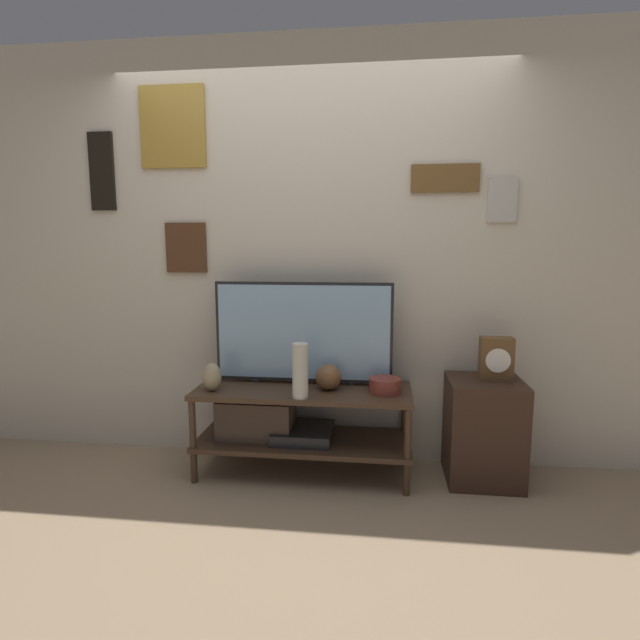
{
  "coord_description": "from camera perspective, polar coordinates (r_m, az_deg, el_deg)",
  "views": [
    {
      "loc": [
        0.46,
        -2.63,
        1.4
      ],
      "look_at": [
        0.1,
        0.29,
        0.97
      ],
      "focal_mm": 28.0,
      "sensor_mm": 36.0,
      "label": 1
    }
  ],
  "objects": [
    {
      "name": "wall_back",
      "position": [
        3.26,
        -1.32,
        7.63
      ],
      "size": [
        6.4,
        0.08,
        2.7
      ],
      "color": "beige",
      "rests_on": "ground_plane"
    },
    {
      "name": "vase_tall_ceramic",
      "position": [
        2.85,
        -2.28,
        -5.84
      ],
      "size": [
        0.09,
        0.09,
        0.32
      ],
      "color": "beige",
      "rests_on": "media_console"
    },
    {
      "name": "media_console",
      "position": [
        3.16,
        -3.94,
        -11.2
      ],
      "size": [
        1.31,
        0.5,
        0.54
      ],
      "color": "#422D1E",
      "rests_on": "ground_plane"
    },
    {
      "name": "vase_round_glass",
      "position": [
        3.03,
        0.97,
        -6.54
      ],
      "size": [
        0.16,
        0.16,
        0.16
      ],
      "color": "brown",
      "rests_on": "media_console"
    },
    {
      "name": "ground_plane",
      "position": [
        3.02,
        -2.8,
        -19.26
      ],
      "size": [
        12.0,
        12.0,
        0.0
      ],
      "primitive_type": "plane",
      "color": "#997F60"
    },
    {
      "name": "vase_urn_stoneware",
      "position": [
        3.08,
        -12.23,
        -6.37
      ],
      "size": [
        0.11,
        0.12,
        0.17
      ],
      "color": "tan",
      "rests_on": "media_console"
    },
    {
      "name": "side_table",
      "position": [
        3.22,
        18.17,
        -11.86
      ],
      "size": [
        0.43,
        0.42,
        0.62
      ],
      "color": "#382319",
      "rests_on": "ground_plane"
    },
    {
      "name": "television",
      "position": [
        3.12,
        -1.93,
        -1.39
      ],
      "size": [
        1.11,
        0.05,
        0.64
      ],
      "color": "black",
      "rests_on": "media_console"
    },
    {
      "name": "mantel_clock",
      "position": [
        3.13,
        19.49,
        -4.18
      ],
      "size": [
        0.19,
        0.11,
        0.25
      ],
      "color": "brown",
      "rests_on": "side_table"
    },
    {
      "name": "vase_wide_bowl",
      "position": [
        3.0,
        7.43,
        -7.44
      ],
      "size": [
        0.19,
        0.19,
        0.09
      ],
      "color": "brown",
      "rests_on": "media_console"
    }
  ]
}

